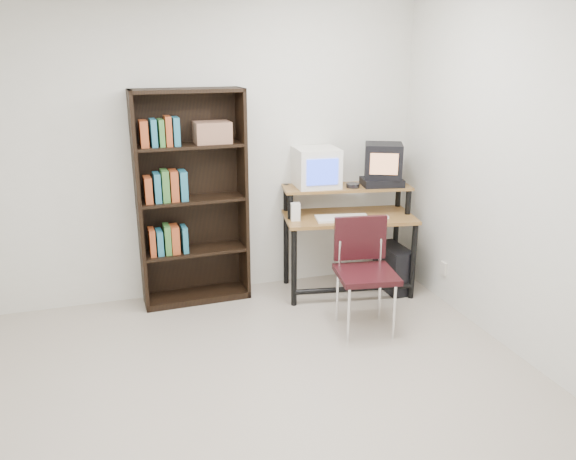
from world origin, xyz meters
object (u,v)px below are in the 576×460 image
object	(u,v)px
crt_monitor	(316,168)
school_chair	(364,262)
computer_desk	(348,220)
crt_tv	(383,161)
bookshelf	(191,196)
pc_tower	(393,268)

from	to	relation	value
crt_monitor	school_chair	distance (m)	1.08
computer_desk	crt_tv	xyz separation A→B (m)	(0.35, 0.05, 0.52)
computer_desk	bookshelf	xyz separation A→B (m)	(-1.39, 0.24, 0.27)
pc_tower	school_chair	distance (m)	0.91
crt_tv	bookshelf	xyz separation A→B (m)	(-1.74, 0.19, -0.25)
pc_tower	bookshelf	distance (m)	1.99
pc_tower	bookshelf	world-z (taller)	bookshelf
pc_tower	computer_desk	bearing A→B (deg)	163.67
crt_tv	school_chair	distance (m)	1.13
computer_desk	crt_monitor	xyz separation A→B (m)	(-0.25, 0.18, 0.47)
crt_monitor	crt_tv	xyz separation A→B (m)	(0.60, -0.13, 0.05)
computer_desk	pc_tower	bearing A→B (deg)	-5.77
school_chair	bookshelf	xyz separation A→B (m)	(-1.22, 0.95, 0.40)
crt_monitor	crt_tv	bearing A→B (deg)	-8.42
crt_tv	school_chair	xyz separation A→B (m)	(-0.52, -0.77, -0.65)
crt_monitor	bookshelf	xyz separation A→B (m)	(-1.13, 0.06, -0.20)
computer_desk	pc_tower	world-z (taller)	computer_desk
crt_tv	pc_tower	xyz separation A→B (m)	(0.07, -0.17, -1.00)
crt_monitor	pc_tower	world-z (taller)	crt_monitor
computer_desk	crt_monitor	distance (m)	0.56
crt_tv	pc_tower	distance (m)	1.01
crt_tv	pc_tower	world-z (taller)	crt_tv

